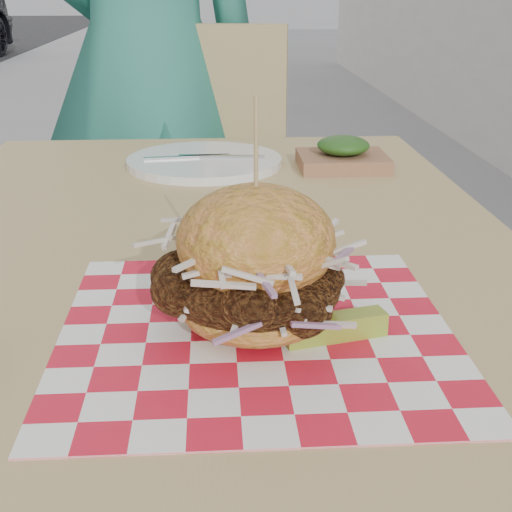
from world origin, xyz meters
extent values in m
imported|color=#2C806F|center=(0.14, 1.16, 0.87)|extent=(0.71, 0.56, 1.73)
cube|color=tan|center=(0.29, 0.12, 0.73)|extent=(0.80, 1.20, 0.04)
cylinder|color=#333338|center=(-0.05, 0.66, 0.35)|extent=(0.05, 0.05, 0.71)
cylinder|color=#333338|center=(0.63, 0.66, 0.35)|extent=(0.05, 0.05, 0.71)
cube|color=tan|center=(0.29, 0.95, 0.45)|extent=(0.48, 0.48, 0.04)
cube|color=tan|center=(0.32, 1.15, 0.70)|extent=(0.42, 0.10, 0.50)
cylinder|color=#333338|center=(0.09, 0.80, 0.21)|extent=(0.03, 0.03, 0.43)
cylinder|color=#333338|center=(0.44, 0.74, 0.21)|extent=(0.03, 0.03, 0.43)
cylinder|color=#333338|center=(0.14, 1.15, 0.21)|extent=(0.03, 0.03, 0.43)
cylinder|color=#333338|center=(0.50, 1.10, 0.21)|extent=(0.03, 0.03, 0.43)
cube|color=red|center=(0.34, -0.13, 0.75)|extent=(0.36, 0.36, 0.00)
ellipsoid|color=#D17E3B|center=(0.34, -0.13, 0.78)|extent=(0.14, 0.14, 0.05)
ellipsoid|color=brown|center=(0.34, -0.13, 0.80)|extent=(0.15, 0.14, 0.08)
ellipsoid|color=#D17E3B|center=(0.34, -0.13, 0.84)|extent=(0.14, 0.14, 0.10)
cylinder|color=tan|center=(0.34, -0.13, 0.91)|extent=(0.00, 0.00, 0.11)
cube|color=#A2A52F|center=(0.41, -0.16, 0.76)|extent=(0.10, 0.04, 0.02)
cylinder|color=white|center=(0.29, 0.50, 0.76)|extent=(0.27, 0.27, 0.01)
cube|color=silver|center=(0.26, 0.50, 0.77)|extent=(0.15, 0.03, 0.00)
cube|color=silver|center=(0.32, 0.50, 0.77)|extent=(0.15, 0.03, 0.00)
cube|color=#926042|center=(0.53, 0.46, 0.76)|extent=(0.15, 0.12, 0.02)
ellipsoid|color=#164A15|center=(0.53, 0.46, 0.79)|extent=(0.09, 0.09, 0.03)
camera|label=1|loc=(0.31, -0.72, 1.06)|focal=50.00mm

